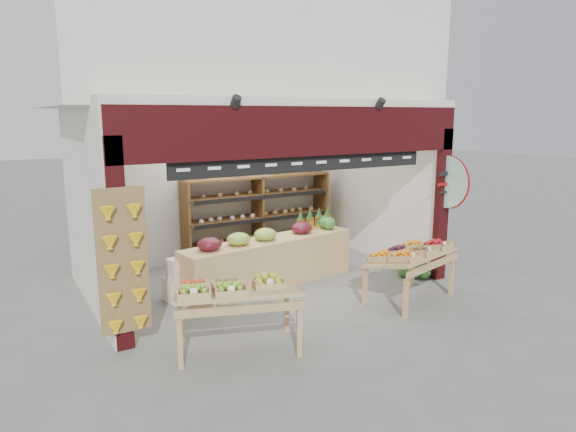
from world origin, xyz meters
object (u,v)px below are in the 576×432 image
Objects in this scene: mid_counter at (269,260)px; display_table_right at (411,254)px; cardboard_stack at (191,281)px; refrigerator at (119,237)px; back_shelving at (258,201)px; display_table_left at (228,291)px; watermelon_pile at (414,267)px.

display_table_right is at bearing -48.78° from mid_counter.
display_table_right reaches higher than cardboard_stack.
refrigerator is 0.51× the size of mid_counter.
back_shelving is 1.91× the size of display_table_right.
cardboard_stack is 0.59× the size of display_table_left.
display_table_right is (0.86, -3.52, -0.41)m from back_shelving.
display_table_right is at bearing -42.92° from refrigerator.
refrigerator reaches higher than display_table_left.
display_table_left is 4.25m from watermelon_pile.
refrigerator is 3.29m from display_table_left.
refrigerator is at bearing 99.95° from display_table_left.
back_shelving is 1.89× the size of refrigerator.
display_table_right is (3.16, 0.13, -0.01)m from display_table_left.
back_shelving is 3.37m from watermelon_pile.
refrigerator is 5.22m from watermelon_pile.
cardboard_stack is at bearing 146.03° from display_table_right.
watermelon_pile is (2.48, -0.92, -0.28)m from mid_counter.
cardboard_stack is at bearing 172.52° from mid_counter.
mid_counter is 1.91× the size of display_table_left.
watermelon_pile is (3.82, -1.10, -0.08)m from cardboard_stack.
display_table_left is at bearing -177.59° from display_table_right.
back_shelving is 3.10× the size of cardboard_stack.
mid_counter is at bearing 49.80° from display_table_left.
back_shelving is at bearing 57.78° from display_table_left.
refrigerator is 2.62× the size of watermelon_pile.
display_table_right is 2.60× the size of watermelon_pile.
back_shelving is 1.84× the size of display_table_left.
mid_counter is at bearing -7.48° from cardboard_stack.
mid_counter is (1.34, -0.18, 0.20)m from cardboard_stack.
mid_counter reaches higher than display_table_right.
back_shelving is 3.65m from display_table_right.
refrigerator is (-2.87, -0.41, -0.32)m from back_shelving.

